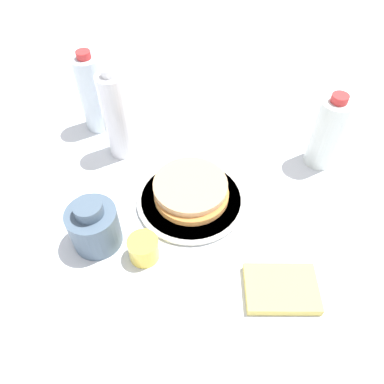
# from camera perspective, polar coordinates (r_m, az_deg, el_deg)

# --- Properties ---
(ground_plane) EXTENTS (4.00, 4.00, 0.00)m
(ground_plane) POSITION_cam_1_polar(r_m,az_deg,el_deg) (0.90, 0.06, -2.17)
(ground_plane) COLOR white
(plate) EXTENTS (0.26, 0.26, 0.01)m
(plate) POSITION_cam_1_polar(r_m,az_deg,el_deg) (0.90, 0.00, -1.07)
(plate) COLOR silver
(plate) RESTS_ON ground_plane
(pancake_stack) EXTENTS (0.18, 0.19, 0.05)m
(pancake_stack) POSITION_cam_1_polar(r_m,az_deg,el_deg) (0.88, -0.41, 0.09)
(pancake_stack) COLOR #D6BA69
(pancake_stack) RESTS_ON plate
(juice_glass) EXTENTS (0.07, 0.07, 0.06)m
(juice_glass) POSITION_cam_1_polar(r_m,az_deg,el_deg) (0.80, -7.39, -8.56)
(juice_glass) COLOR yellow
(juice_glass) RESTS_ON ground_plane
(cream_jug) EXTENTS (0.11, 0.11, 0.13)m
(cream_jug) POSITION_cam_1_polar(r_m,az_deg,el_deg) (0.82, -14.70, -5.02)
(cream_jug) COLOR #4C6075
(cream_jug) RESTS_ON ground_plane
(water_bottle_near) EXTENTS (0.07, 0.07, 0.25)m
(water_bottle_near) POSITION_cam_1_polar(r_m,az_deg,el_deg) (0.97, -11.40, 11.27)
(water_bottle_near) COLOR white
(water_bottle_near) RESTS_ON ground_plane
(water_bottle_mid) EXTENTS (0.07, 0.07, 0.23)m
(water_bottle_mid) POSITION_cam_1_polar(r_m,az_deg,el_deg) (1.08, -14.90, 14.26)
(water_bottle_mid) COLOR silver
(water_bottle_mid) RESTS_ON ground_plane
(water_bottle_far) EXTENTS (0.08, 0.08, 0.21)m
(water_bottle_far) POSITION_cam_1_polar(r_m,az_deg,el_deg) (1.00, 19.97, 8.51)
(water_bottle_far) COLOR silver
(water_bottle_far) RESTS_ON ground_plane
(napkin) EXTENTS (0.16, 0.13, 0.02)m
(napkin) POSITION_cam_1_polar(r_m,az_deg,el_deg) (0.79, 13.45, -14.11)
(napkin) COLOR #E5D166
(napkin) RESTS_ON ground_plane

